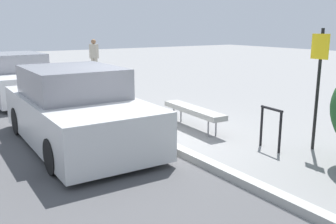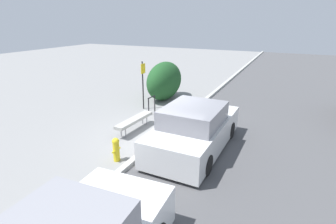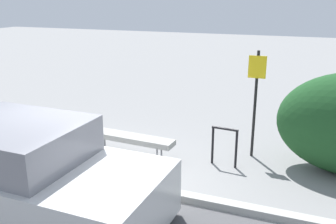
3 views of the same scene
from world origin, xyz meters
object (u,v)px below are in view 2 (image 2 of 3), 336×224
at_px(sign_post, 143,81).
at_px(bike_rack, 152,103).
at_px(fire_hydrant, 116,149).
at_px(bench, 134,120).
at_px(parked_car_near, 195,130).

bearing_deg(sign_post, bike_rack, -122.89).
bearing_deg(fire_hydrant, bike_rack, 14.59).
bearing_deg(fire_hydrant, sign_post, 21.05).
bearing_deg(bike_rack, bench, -170.52).
xyz_separation_m(bike_rack, parked_car_near, (-2.43, -2.97, 0.19)).
height_order(bike_rack, parked_car_near, parked_car_near).
distance_m(fire_hydrant, parked_car_near, 2.60).
relative_size(bench, fire_hydrant, 2.69).
distance_m(sign_post, fire_hydrant, 5.10).
height_order(sign_post, fire_hydrant, sign_post).
xyz_separation_m(bike_rack, sign_post, (0.45, 0.70, 0.88)).
bearing_deg(bike_rack, sign_post, 57.11).
height_order(bench, sign_post, sign_post).
relative_size(bench, bike_rack, 2.49).
xyz_separation_m(sign_post, fire_hydrant, (-4.68, -1.80, -0.98)).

